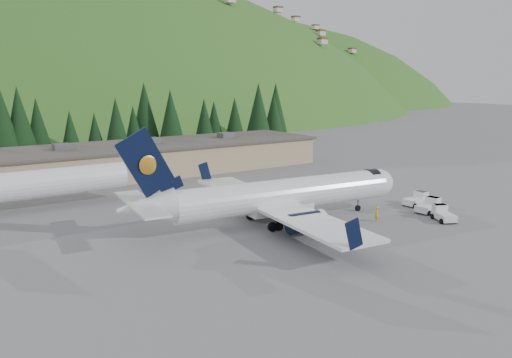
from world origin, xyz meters
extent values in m
plane|color=slate|center=(0.00, 0.00, 0.00)|extent=(600.00, 600.00, 0.00)
cylinder|color=white|center=(0.00, 0.00, 3.21)|extent=(26.71, 6.56, 3.56)
ellipsoid|color=white|center=(13.15, -1.51, 3.21)|extent=(5.00, 4.06, 3.56)
cylinder|color=black|center=(12.21, -1.40, 3.64)|extent=(1.65, 3.06, 2.93)
cone|color=white|center=(-15.97, 1.84, 3.59)|extent=(6.04, 4.18, 3.56)
cube|color=white|center=(-0.94, 0.11, 1.72)|extent=(7.86, 3.87, 0.95)
cube|color=white|center=(-1.88, 0.22, 2.27)|extent=(8.84, 32.53, 0.33)
cube|color=black|center=(-1.45, 16.35, 3.50)|extent=(1.92, 0.36, 2.72)
cube|color=black|center=(-5.12, -15.59, 3.50)|extent=(1.92, 0.36, 2.72)
cylinder|color=black|center=(-0.31, 5.56, 1.47)|extent=(4.19, 2.61, 2.17)
cylinder|color=white|center=(1.47, 5.35, 1.47)|extent=(0.83, 2.36, 2.31)
cube|color=white|center=(-0.31, 5.56, 1.99)|extent=(2.09, 0.47, 0.85)
cylinder|color=black|center=(-1.57, -5.34, 1.47)|extent=(4.19, 2.61, 2.17)
cylinder|color=white|center=(0.22, -5.55, 1.47)|extent=(0.83, 2.36, 2.31)
cube|color=white|center=(-1.57, -5.34, 1.99)|extent=(2.09, 0.47, 0.85)
cube|color=black|center=(-15.78, 1.81, 8.02)|extent=(5.84, 0.95, 6.94)
ellipsoid|color=orange|center=(-15.57, 1.98, 7.83)|extent=(1.88, 0.38, 1.87)
ellipsoid|color=orange|center=(-15.61, 1.61, 7.83)|extent=(1.88, 0.38, 1.87)
cube|color=black|center=(-13.34, 1.53, 5.56)|extent=(2.62, 0.53, 1.87)
cube|color=white|center=(-16.44, 1.89, 4.07)|extent=(3.79, 12.02, 0.21)
cylinder|color=slate|center=(10.33, -1.19, 0.85)|extent=(0.21, 0.21, 1.70)
cylinder|color=black|center=(10.33, -1.19, 0.36)|extent=(0.74, 0.35, 0.72)
cylinder|color=slate|center=(-2.53, 2.86, 0.95)|extent=(0.25, 0.25, 1.89)
cylinder|color=black|center=(-2.15, 2.82, 0.52)|extent=(1.07, 0.45, 1.04)
cylinder|color=black|center=(-2.90, 2.90, 0.52)|extent=(1.07, 0.45, 1.04)
cylinder|color=slate|center=(-3.11, -2.21, 0.95)|extent=(0.25, 0.25, 1.89)
cylinder|color=black|center=(-2.73, -2.26, 0.52)|extent=(1.07, 0.45, 1.04)
cylinder|color=black|center=(-3.49, -2.17, 0.52)|extent=(1.07, 0.45, 1.04)
cylinder|color=white|center=(-22.00, 22.00, 3.20)|extent=(22.00, 3.60, 3.60)
cube|color=white|center=(16.76, -6.60, 0.61)|extent=(3.49, 2.00, 0.78)
cube|color=white|center=(17.86, -6.48, 1.28)|extent=(1.27, 1.66, 1.00)
cube|color=black|center=(17.86, -6.48, 1.72)|extent=(1.14, 1.54, 0.11)
cylinder|color=black|center=(17.77, -5.60, 0.31)|extent=(0.64, 0.31, 0.62)
cylinder|color=black|center=(17.96, -7.37, 0.31)|extent=(0.64, 0.31, 0.62)
cylinder|color=black|center=(15.56, -5.83, 0.31)|extent=(0.64, 0.31, 0.62)
cylinder|color=black|center=(15.74, -7.60, 0.31)|extent=(0.64, 0.31, 0.62)
cube|color=white|center=(18.34, -3.50, 0.60)|extent=(3.30, 1.66, 0.77)
cube|color=white|center=(19.44, -3.50, 1.26)|extent=(1.10, 1.54, 0.99)
cube|color=black|center=(19.44, -3.50, 1.70)|extent=(0.99, 1.43, 0.11)
cylinder|color=black|center=(19.44, -2.63, 0.31)|extent=(0.62, 0.24, 0.61)
cylinder|color=black|center=(19.43, -4.38, 0.31)|extent=(0.62, 0.24, 0.61)
cylinder|color=black|center=(17.25, -2.62, 0.31)|extent=(0.62, 0.24, 0.61)
cylinder|color=black|center=(17.24, -4.37, 0.31)|extent=(0.62, 0.24, 0.61)
cube|color=white|center=(15.11, -10.03, 0.59)|extent=(2.88, 3.58, 0.75)
cube|color=white|center=(15.59, -9.08, 1.23)|extent=(1.82, 1.63, 0.96)
cube|color=black|center=(15.59, -9.08, 1.65)|extent=(1.67, 1.49, 0.11)
cylinder|color=black|center=(14.83, -8.69, 0.30)|extent=(0.48, 0.64, 0.60)
cylinder|color=black|center=(16.35, -9.47, 0.30)|extent=(0.48, 0.64, 0.60)
cylinder|color=black|center=(13.86, -10.59, 0.30)|extent=(0.48, 0.64, 0.60)
cylinder|color=black|center=(15.38, -11.37, 0.30)|extent=(0.48, 0.64, 0.60)
cube|color=tan|center=(-5.00, 38.00, 2.40)|extent=(70.00, 16.00, 4.80)
cube|color=#47423D|center=(-5.00, 38.00, 4.95)|extent=(71.00, 17.00, 0.40)
cube|color=slate|center=(-15.00, 38.00, 5.60)|extent=(2.50, 2.50, 1.00)
cube|color=slate|center=(0.00, 38.00, 5.60)|extent=(2.50, 2.50, 1.00)
cube|color=slate|center=(15.00, 38.00, 5.60)|extent=(2.50, 2.50, 1.00)
imported|color=#E6B400|center=(8.52, -5.82, 0.88)|extent=(0.76, 0.74, 1.76)
cone|color=black|center=(-20.59, 56.89, 8.59)|extent=(6.30, 6.30, 12.88)
cone|color=black|center=(-17.60, 57.65, 8.50)|extent=(6.23, 6.23, 12.75)
cone|color=black|center=(-13.61, 62.34, 7.17)|extent=(5.26, 5.26, 10.75)
cone|color=black|center=(-8.28, 58.94, 5.76)|extent=(4.22, 4.22, 8.64)
cone|color=black|center=(-3.59, 58.44, 5.45)|extent=(4.00, 4.00, 8.17)
cone|color=black|center=(0.20, 56.30, 7.14)|extent=(5.24, 5.24, 10.72)
cone|color=black|center=(5.23, 60.10, 6.10)|extent=(4.47, 4.47, 9.14)
cone|color=black|center=(8.83, 62.37, 8.91)|extent=(6.53, 6.53, 13.36)
cone|color=black|center=(12.59, 57.01, 8.00)|extent=(5.87, 5.87, 12.01)
cone|color=black|center=(17.60, 64.90, 5.23)|extent=(3.84, 3.84, 7.85)
cone|color=black|center=(21.09, 57.48, 6.83)|extent=(5.01, 5.01, 10.24)
cone|color=black|center=(25.69, 61.09, 6.36)|extent=(4.67, 4.67, 9.54)
cone|color=black|center=(29.69, 58.14, 6.85)|extent=(5.02, 5.02, 10.27)
cone|color=black|center=(35.28, 56.28, 8.77)|extent=(6.43, 6.43, 13.15)
cone|color=black|center=(39.62, 62.45, 6.43)|extent=(4.72, 4.72, 9.65)
cone|color=black|center=(42.17, 59.39, 7.36)|extent=(5.39, 5.39, 11.03)
cone|color=black|center=(47.51, 65.73, 8.71)|extent=(6.39, 6.39, 13.06)
ellipsoid|color=#295A1E|center=(40.00, 200.00, -85.00)|extent=(420.00, 300.00, 300.00)
ellipsoid|color=#295A1E|center=(160.00, 240.00, -85.00)|extent=(392.00, 280.00, 280.00)
camera|label=1|loc=(-33.86, -43.24, 15.79)|focal=35.00mm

